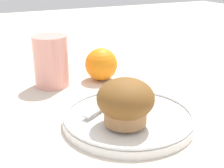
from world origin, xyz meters
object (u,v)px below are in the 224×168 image
at_px(orange_fruit, 101,64).
at_px(juice_glass, 51,61).
at_px(muffin, 125,102).
at_px(butter_knife, 110,101).

bearing_deg(orange_fruit, juice_glass, 172.00).
relative_size(orange_fruit, juice_glass, 0.67).
distance_m(muffin, juice_glass, 0.27).
relative_size(butter_knife, orange_fruit, 1.83).
relative_size(muffin, butter_knife, 0.66).
bearing_deg(juice_glass, butter_knife, -72.33).
bearing_deg(butter_knife, orange_fruit, 39.46).
xyz_separation_m(butter_knife, orange_fruit, (0.06, 0.17, 0.02)).
bearing_deg(juice_glass, muffin, -80.58).
xyz_separation_m(muffin, butter_knife, (0.01, 0.08, -0.04)).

